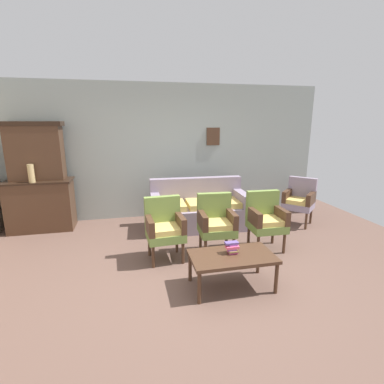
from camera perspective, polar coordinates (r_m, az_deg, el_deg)
The scene contains 13 objects.
ground_plane at distance 3.92m, azimuth 1.91°, elevation -16.14°, with size 7.68×7.68×0.00m, color brown.
wall_back_with_decor at distance 6.01m, azimuth -4.27°, elevation 8.00°, with size 6.40×0.09×2.70m.
side_cabinet at distance 5.96m, azimuth -27.72°, elevation -2.30°, with size 1.16×0.55×0.93m.
cabinet_upper_hutch at distance 5.86m, azimuth -28.60°, elevation 7.20°, with size 0.99×0.38×1.03m.
vase_on_cabinet at distance 5.66m, azimuth -29.26°, elevation 3.22°, with size 0.10×0.10×0.32m, color tan.
floral_couch at distance 5.45m, azimuth 1.37°, elevation -3.60°, with size 1.81×0.86×0.90m.
armchair_by_doorway at distance 4.18m, azimuth -5.46°, elevation -6.70°, with size 0.55×0.52×0.90m.
armchair_row_middle at distance 4.36m, azimuth 4.81°, elevation -5.79°, with size 0.55×0.52×0.90m.
armchair_near_couch_end at distance 4.63m, azimuth 14.41°, elevation -4.99°, with size 0.54×0.51×0.90m.
wingback_chair_by_fireplace at distance 5.93m, azimuth 20.52°, elevation -1.30°, with size 0.71×0.71×0.90m.
coffee_table at distance 3.54m, azimuth 7.95°, elevation -12.89°, with size 1.00×0.56×0.42m.
book_stack_on_table at distance 3.54m, azimuth 7.94°, elevation -10.85°, with size 0.16×0.12×0.14m.
floor_vase_by_wall at distance 6.78m, azimuth 21.10°, elevation -0.94°, with size 0.21×0.21×0.67m, color #805D5E.
Camera 1 is at (-0.86, -3.29, 1.96)m, focal length 26.91 mm.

